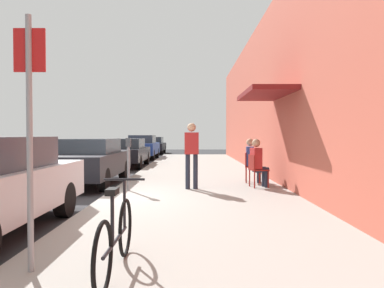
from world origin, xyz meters
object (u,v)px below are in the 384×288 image
Objects in this scene: parked_car_4 at (153,145)px; parking_meter at (128,160)px; parked_car_2 at (126,152)px; cafe_chair_1 at (249,165)px; seated_patron_1 at (252,159)px; pedestrian_standing at (191,150)px; street_sign at (29,122)px; parked_car_1 at (88,161)px; cafe_chair_0 at (255,168)px; parked_car_3 at (142,147)px; seated_patron_0 at (258,161)px; bicycle_0 at (115,238)px.

parked_car_4 is 20.30m from parking_meter.
parked_car_2 is 8.23m from cafe_chair_1.
parked_car_2 is 3.41× the size of seated_patron_1.
parking_meter is at bearing -170.23° from pedestrian_standing.
street_sign is at bearing -90.53° from parking_meter.
cafe_chair_0 is at bearing -15.94° from parked_car_1.
parking_meter reaches higher than cafe_chair_0.
parked_car_3 is at bearing 111.82° from seated_patron_1.
parked_car_2 is 3.33× the size of parking_meter.
street_sign is at bearing -119.33° from cafe_chair_0.
pedestrian_standing is at bearing -169.77° from seated_patron_0.
parked_car_1 reaches higher than cafe_chair_1.
parked_car_4 is at bearing 104.74° from seated_patron_1.
bicycle_0 is at bearing -80.14° from parked_car_2.
parked_car_3 is at bearing 90.00° from parked_car_1.
parked_car_3 reaches higher than parked_car_1.
parked_car_1 is 5.06× the size of cafe_chair_0.
bicycle_0 is at bearing -109.86° from seated_patron_1.
seated_patron_0 is (2.53, 6.02, 0.34)m from bicycle_0.
pedestrian_standing is at bearing -169.79° from cafe_chair_0.
pedestrian_standing is (0.76, 5.70, 0.64)m from bicycle_0.
parked_car_2 is 5.06× the size of cafe_chair_1.
parked_car_3 is 3.33× the size of parking_meter.
parked_car_1 is 3.58m from pedestrian_standing.
cafe_chair_1 is (4.85, -6.65, -0.08)m from parked_car_2.
parked_car_1 is at bearing 164.37° from seated_patron_0.
cafe_chair_1 is (3.30, 1.59, -0.26)m from parking_meter.
cafe_chair_0 is at bearing 67.64° from bicycle_0.
parked_car_2 is 1.00× the size of parked_car_3.
seated_patron_1 is at bearing 86.62° from cafe_chair_0.
cafe_chair_1 is 0.51× the size of pedestrian_standing.
street_sign is (1.50, -13.62, 0.94)m from parked_car_2.
parked_car_1 is 2.57× the size of bicycle_0.
parking_meter is 1.52× the size of cafe_chair_1.
seated_patron_0 is (3.36, 0.59, -0.07)m from parking_meter.
parking_meter is 3.41m from seated_patron_0.
seated_patron_1 is at bearing -75.26° from parked_car_4.
parked_car_1 is 1.00× the size of parked_car_4.
parked_car_4 reaches higher than cafe_chair_0.
parked_car_3 is 13.93m from pedestrian_standing.
pedestrian_standing is (-1.78, -1.31, 0.30)m from seated_patron_1.
seated_patron_1 is (3.36, 1.58, -0.07)m from parking_meter.
bicycle_0 is 7.44m from cafe_chair_1.
parked_car_1 is 5.06× the size of cafe_chair_1.
parked_car_3 is 13.20m from seated_patron_1.
parked_car_4 reaches higher than parked_car_2.
cafe_chair_0 is at bearing -169.32° from seated_patron_0.
parked_car_4 is at bearing 94.38° from parking_meter.
parking_meter is at bearing -154.78° from seated_patron_1.
bicycle_0 is 1.33× the size of seated_patron_0.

